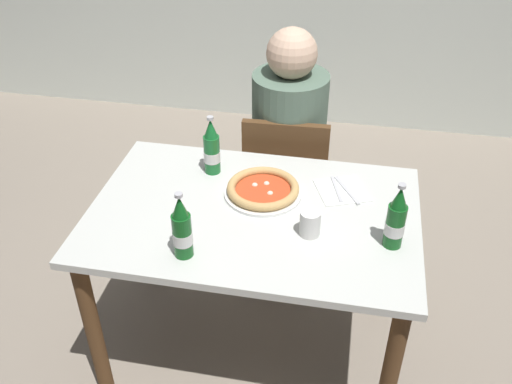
{
  "coord_description": "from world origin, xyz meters",
  "views": [
    {
      "loc": [
        0.32,
        -1.62,
        2.0
      ],
      "look_at": [
        0.0,
        0.05,
        0.8
      ],
      "focal_mm": 39.75,
      "sensor_mm": 36.0,
      "label": 1
    }
  ],
  "objects_px": {
    "beer_bottle_right": "(396,220)",
    "beer_bottle_center": "(182,230)",
    "diner_seated": "(288,157)",
    "napkin_with_cutlery": "(342,190)",
    "pizza_margherita_near": "(263,190)",
    "chair_behind_table": "(286,181)",
    "paper_cup": "(310,223)",
    "dining_table_main": "(253,235)",
    "beer_bottle_left": "(212,149)"
  },
  "relations": [
    {
      "from": "beer_bottle_center",
      "to": "beer_bottle_right",
      "type": "height_order",
      "value": "same"
    },
    {
      "from": "chair_behind_table",
      "to": "beer_bottle_right",
      "type": "height_order",
      "value": "beer_bottle_right"
    },
    {
      "from": "paper_cup",
      "to": "diner_seated",
      "type": "bearing_deg",
      "value": 103.35
    },
    {
      "from": "napkin_with_cutlery",
      "to": "chair_behind_table",
      "type": "bearing_deg",
      "value": 122.59
    },
    {
      "from": "dining_table_main",
      "to": "pizza_margherita_near",
      "type": "relative_size",
      "value": 4.05
    },
    {
      "from": "chair_behind_table",
      "to": "dining_table_main",
      "type": "bearing_deg",
      "value": 84.25
    },
    {
      "from": "diner_seated",
      "to": "paper_cup",
      "type": "bearing_deg",
      "value": -76.65
    },
    {
      "from": "chair_behind_table",
      "to": "pizza_margherita_near",
      "type": "relative_size",
      "value": 2.87
    },
    {
      "from": "chair_behind_table",
      "to": "beer_bottle_right",
      "type": "bearing_deg",
      "value": 120.85
    },
    {
      "from": "dining_table_main",
      "to": "beer_bottle_center",
      "type": "bearing_deg",
      "value": -123.14
    },
    {
      "from": "napkin_with_cutlery",
      "to": "paper_cup",
      "type": "xyz_separation_m",
      "value": [
        -0.09,
        -0.28,
        0.04
      ]
    },
    {
      "from": "beer_bottle_center",
      "to": "beer_bottle_right",
      "type": "relative_size",
      "value": 1.0
    },
    {
      "from": "beer_bottle_center",
      "to": "paper_cup",
      "type": "bearing_deg",
      "value": 24.76
    },
    {
      "from": "dining_table_main",
      "to": "paper_cup",
      "type": "bearing_deg",
      "value": -23.27
    },
    {
      "from": "beer_bottle_center",
      "to": "dining_table_main",
      "type": "bearing_deg",
      "value": 56.86
    },
    {
      "from": "beer_bottle_center",
      "to": "napkin_with_cutlery",
      "type": "bearing_deg",
      "value": 43.52
    },
    {
      "from": "chair_behind_table",
      "to": "beer_bottle_left",
      "type": "distance_m",
      "value": 0.59
    },
    {
      "from": "paper_cup",
      "to": "pizza_margherita_near",
      "type": "bearing_deg",
      "value": 134.55
    },
    {
      "from": "diner_seated",
      "to": "napkin_with_cutlery",
      "type": "height_order",
      "value": "diner_seated"
    },
    {
      "from": "beer_bottle_left",
      "to": "beer_bottle_center",
      "type": "distance_m",
      "value": 0.51
    },
    {
      "from": "beer_bottle_left",
      "to": "diner_seated",
      "type": "bearing_deg",
      "value": 59.97
    },
    {
      "from": "diner_seated",
      "to": "beer_bottle_center",
      "type": "relative_size",
      "value": 4.89
    },
    {
      "from": "dining_table_main",
      "to": "diner_seated",
      "type": "height_order",
      "value": "diner_seated"
    },
    {
      "from": "chair_behind_table",
      "to": "diner_seated",
      "type": "height_order",
      "value": "diner_seated"
    },
    {
      "from": "pizza_margherita_near",
      "to": "beer_bottle_left",
      "type": "relative_size",
      "value": 1.2
    },
    {
      "from": "chair_behind_table",
      "to": "beer_bottle_right",
      "type": "distance_m",
      "value": 0.92
    },
    {
      "from": "beer_bottle_center",
      "to": "beer_bottle_right",
      "type": "bearing_deg",
      "value": 14.91
    },
    {
      "from": "napkin_with_cutlery",
      "to": "beer_bottle_left",
      "type": "bearing_deg",
      "value": 175.61
    },
    {
      "from": "beer_bottle_right",
      "to": "beer_bottle_center",
      "type": "bearing_deg",
      "value": -165.09
    },
    {
      "from": "diner_seated",
      "to": "pizza_margherita_near",
      "type": "bearing_deg",
      "value": -92.28
    },
    {
      "from": "chair_behind_table",
      "to": "pizza_margherita_near",
      "type": "xyz_separation_m",
      "value": [
        -0.02,
        -0.5,
        0.29
      ]
    },
    {
      "from": "pizza_margherita_near",
      "to": "beer_bottle_center",
      "type": "height_order",
      "value": "beer_bottle_center"
    },
    {
      "from": "dining_table_main",
      "to": "paper_cup",
      "type": "distance_m",
      "value": 0.29
    },
    {
      "from": "chair_behind_table",
      "to": "beer_bottle_left",
      "type": "xyz_separation_m",
      "value": [
        -0.25,
        -0.38,
        0.37
      ]
    },
    {
      "from": "dining_table_main",
      "to": "napkin_with_cutlery",
      "type": "bearing_deg",
      "value": 31.44
    },
    {
      "from": "beer_bottle_center",
      "to": "diner_seated",
      "type": "bearing_deg",
      "value": 76.94
    },
    {
      "from": "beer_bottle_right",
      "to": "paper_cup",
      "type": "xyz_separation_m",
      "value": [
        -0.28,
        0.0,
        -0.06
      ]
    },
    {
      "from": "dining_table_main",
      "to": "paper_cup",
      "type": "height_order",
      "value": "paper_cup"
    },
    {
      "from": "pizza_margherita_near",
      "to": "paper_cup",
      "type": "height_order",
      "value": "paper_cup"
    },
    {
      "from": "beer_bottle_left",
      "to": "dining_table_main",
      "type": "bearing_deg",
      "value": -47.19
    },
    {
      "from": "beer_bottle_right",
      "to": "chair_behind_table",
      "type": "bearing_deg",
      "value": 122.87
    },
    {
      "from": "dining_table_main",
      "to": "beer_bottle_left",
      "type": "distance_m",
      "value": 0.38
    },
    {
      "from": "pizza_margherita_near",
      "to": "diner_seated",
      "type": "bearing_deg",
      "value": 87.72
    },
    {
      "from": "diner_seated",
      "to": "napkin_with_cutlery",
      "type": "relative_size",
      "value": 5.15
    },
    {
      "from": "dining_table_main",
      "to": "beer_bottle_right",
      "type": "relative_size",
      "value": 4.86
    },
    {
      "from": "napkin_with_cutlery",
      "to": "diner_seated",
      "type": "bearing_deg",
      "value": 119.96
    },
    {
      "from": "pizza_margherita_near",
      "to": "napkin_with_cutlery",
      "type": "bearing_deg",
      "value": 14.89
    },
    {
      "from": "dining_table_main",
      "to": "beer_bottle_left",
      "type": "height_order",
      "value": "beer_bottle_left"
    },
    {
      "from": "dining_table_main",
      "to": "pizza_margherita_near",
      "type": "bearing_deg",
      "value": 82.06
    },
    {
      "from": "paper_cup",
      "to": "beer_bottle_center",
      "type": "bearing_deg",
      "value": -155.24
    }
  ]
}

